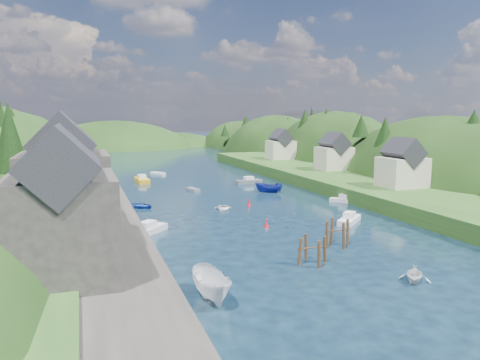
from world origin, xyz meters
name	(u,v)px	position (x,y,z in m)	size (l,w,h in m)	color
ground	(206,185)	(0.00, 50.00, 0.00)	(600.00, 600.00, 0.00)	black
hillside_right	(334,191)	(45.00, 75.00, -7.41)	(36.00, 245.56, 48.00)	black
far_hills	(140,170)	(1.22, 174.01, -10.80)	(103.00, 68.00, 44.00)	black
hill_trees	(190,129)	(-0.06, 64.04, 11.16)	(90.21, 151.40, 12.76)	black
quay_left	(87,219)	(-24.00, 20.00, 1.00)	(12.00, 110.00, 2.00)	#2D2B28
terrace_left_grass	(29,221)	(-31.00, 20.00, 1.25)	(12.00, 110.00, 2.50)	#234719
quayside_buildings	(66,189)	(-26.00, 6.39, 7.09)	(8.00, 35.84, 12.90)	#2D2B28
boat_sheds	(72,171)	(-26.00, 39.00, 5.27)	(7.00, 21.00, 7.50)	#2D2D30
terrace_right	(336,180)	(25.00, 40.00, 1.20)	(16.00, 120.00, 2.40)	#234719
right_bank_cottages	(329,154)	(28.00, 48.33, 5.84)	(9.00, 59.24, 8.41)	beige
piling_cluster_near	(312,253)	(-3.28, -3.60, 1.09)	(3.29, 3.07, 3.30)	#382314
piling_cluster_far	(338,235)	(2.34, 1.13, 1.20)	(3.14, 2.94, 3.53)	#382314
channel_buoy_near	(266,224)	(-1.91, 11.80, 0.48)	(0.70, 0.70, 1.10)	#AF0E17
channel_buoy_far	(249,203)	(0.78, 25.90, 0.48)	(0.70, 0.70, 1.10)	#AF0E17
moored_boats	(226,212)	(-4.97, 19.87, 0.68)	(38.94, 85.93, 2.50)	navy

